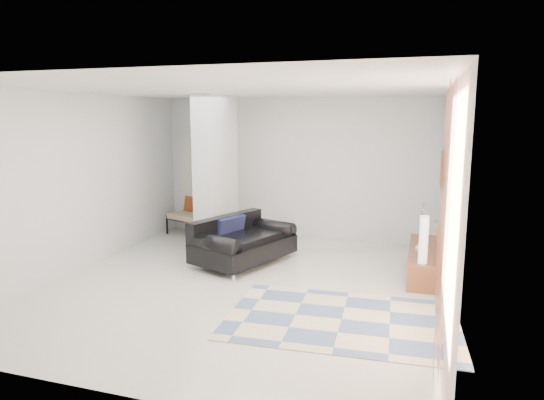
% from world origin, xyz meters
% --- Properties ---
extents(floor, '(6.00, 6.00, 0.00)m').
position_xyz_m(floor, '(0.00, 0.00, 0.00)').
color(floor, silver).
rests_on(floor, ground).
extents(ceiling, '(6.00, 6.00, 0.00)m').
position_xyz_m(ceiling, '(0.00, 0.00, 2.80)').
color(ceiling, white).
rests_on(ceiling, wall_back).
extents(wall_back, '(6.00, 0.00, 6.00)m').
position_xyz_m(wall_back, '(0.00, 3.00, 1.40)').
color(wall_back, silver).
rests_on(wall_back, ground).
extents(wall_front, '(6.00, 0.00, 6.00)m').
position_xyz_m(wall_front, '(0.00, -3.00, 1.40)').
color(wall_front, silver).
rests_on(wall_front, ground).
extents(wall_left, '(0.00, 6.00, 6.00)m').
position_xyz_m(wall_left, '(-2.75, 0.00, 1.40)').
color(wall_left, silver).
rests_on(wall_left, ground).
extents(wall_right, '(0.00, 6.00, 6.00)m').
position_xyz_m(wall_right, '(2.75, 0.00, 1.40)').
color(wall_right, silver).
rests_on(wall_right, ground).
extents(partition_column, '(0.35, 1.20, 2.80)m').
position_xyz_m(partition_column, '(-1.10, 1.60, 1.40)').
color(partition_column, silver).
rests_on(partition_column, floor).
extents(hallway_door, '(0.85, 0.06, 2.04)m').
position_xyz_m(hallway_door, '(-2.10, 2.96, 1.02)').
color(hallway_door, silver).
rests_on(hallway_door, floor).
extents(curtain, '(0.00, 2.55, 2.55)m').
position_xyz_m(curtain, '(2.67, -1.15, 1.45)').
color(curtain, '#D06336').
rests_on(curtain, wall_right).
extents(wall_art, '(0.04, 0.45, 0.55)m').
position_xyz_m(wall_art, '(2.72, 1.35, 1.65)').
color(wall_art, black).
rests_on(wall_art, wall_right).
extents(media_console, '(0.45, 1.90, 0.80)m').
position_xyz_m(media_console, '(2.52, 1.35, 0.20)').
color(media_console, brown).
rests_on(media_console, floor).
extents(loveseat, '(1.52, 1.94, 0.76)m').
position_xyz_m(loveseat, '(-0.42, 1.03, 0.35)').
color(loveseat, silver).
rests_on(loveseat, floor).
extents(daybed, '(1.69, 1.15, 0.77)m').
position_xyz_m(daybed, '(-1.80, 2.49, 0.42)').
color(daybed, black).
rests_on(daybed, floor).
extents(area_rug, '(2.85, 1.99, 0.01)m').
position_xyz_m(area_rug, '(1.60, -0.81, 0.01)').
color(area_rug, beige).
rests_on(area_rug, floor).
extents(cylinder_lamp, '(0.12, 0.12, 0.67)m').
position_xyz_m(cylinder_lamp, '(2.50, 0.55, 0.74)').
color(cylinder_lamp, white).
rests_on(cylinder_lamp, media_console).
extents(bronze_figurine, '(0.12, 0.12, 0.21)m').
position_xyz_m(bronze_figurine, '(2.47, 1.78, 0.51)').
color(bronze_figurine, black).
rests_on(bronze_figurine, media_console).
extents(vase, '(0.18, 0.18, 0.18)m').
position_xyz_m(vase, '(2.47, 1.08, 0.49)').
color(vase, silver).
rests_on(vase, media_console).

